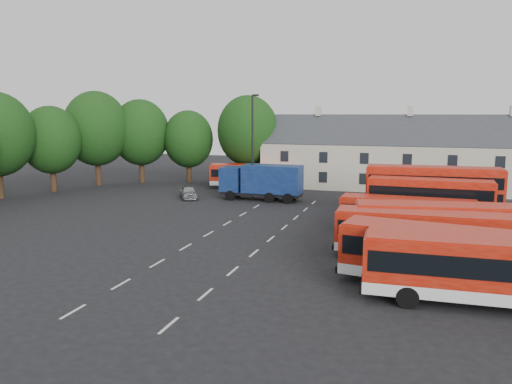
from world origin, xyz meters
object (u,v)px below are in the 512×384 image
(box_truck, at_px, (262,180))
(lamppost, at_px, (253,144))
(bus_dd_south, at_px, (429,200))
(bus_row_a, at_px, (492,267))
(silver_car, at_px, (188,192))

(box_truck, height_order, lamppost, lamppost)
(box_truck, bearing_deg, bus_dd_south, -25.77)
(bus_row_a, distance_m, bus_dd_south, 17.21)
(bus_row_a, height_order, silver_car, bus_row_a)
(bus_row_a, relative_size, lamppost, 1.07)
(bus_row_a, bearing_deg, lamppost, 126.88)
(bus_dd_south, xyz_separation_m, silver_car, (-24.66, 6.72, -1.57))
(bus_dd_south, height_order, silver_car, bus_dd_south)
(bus_row_a, bearing_deg, box_truck, 125.26)
(bus_row_a, distance_m, silver_car, 36.13)
(bus_row_a, relative_size, silver_car, 2.93)
(box_truck, xyz_separation_m, silver_car, (-8.02, -1.38, -1.43))
(silver_car, relative_size, lamppost, 0.37)
(bus_dd_south, bearing_deg, silver_car, 166.48)
(bus_dd_south, height_order, lamppost, lamppost)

